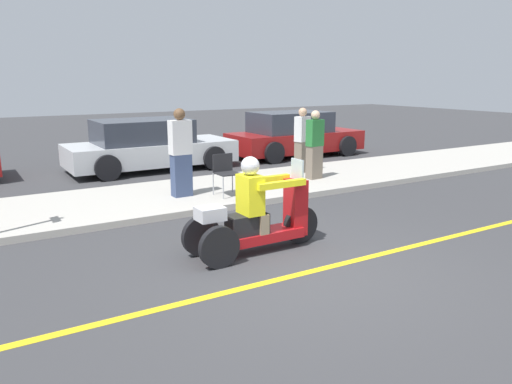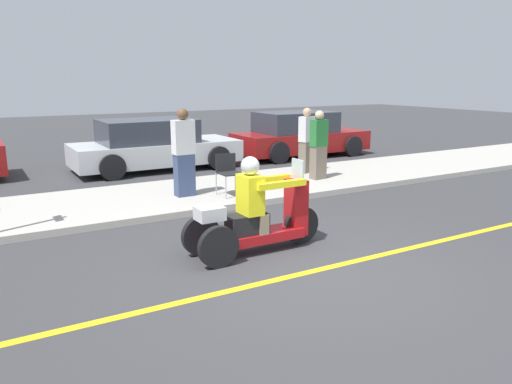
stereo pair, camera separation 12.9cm
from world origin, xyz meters
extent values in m
plane|color=#38383A|center=(0.00, 0.00, 0.00)|extent=(60.00, 60.00, 0.00)
cube|color=gold|center=(-0.27, 0.00, 0.00)|extent=(24.00, 0.12, 0.01)
cube|color=#B2ADA3|center=(0.00, 4.60, 0.06)|extent=(28.00, 2.80, 0.12)
cylinder|color=black|center=(0.51, 1.01, 0.28)|extent=(0.57, 0.10, 0.57)
cylinder|color=black|center=(-1.00, 0.74, 0.28)|extent=(0.57, 0.10, 0.57)
cylinder|color=black|center=(-1.00, 1.29, 0.28)|extent=(0.57, 0.10, 0.57)
cube|color=#AD1419|center=(-0.27, 1.01, 0.23)|extent=(1.43, 0.39, 0.14)
cube|color=black|center=(-0.42, 1.01, 0.44)|extent=(0.57, 0.30, 0.28)
cube|color=#AD1419|center=(0.41, 1.01, 0.57)|extent=(0.24, 0.30, 0.83)
cube|color=silver|center=(0.43, 1.01, 1.14)|extent=(0.03, 0.28, 0.30)
cube|color=silver|center=(-0.99, 1.01, 0.67)|extent=(0.36, 0.30, 0.18)
cube|color=yellow|center=(-0.37, 1.01, 0.86)|extent=(0.26, 0.38, 0.55)
sphere|color=silver|center=(-0.37, 1.01, 1.26)|extent=(0.26, 0.26, 0.26)
cube|color=gray|center=(-0.24, 0.89, 0.44)|extent=(0.14, 0.14, 0.28)
cube|color=gray|center=(-0.24, 1.13, 0.44)|extent=(0.14, 0.14, 0.28)
cube|color=yellow|center=(0.02, 0.81, 0.99)|extent=(0.78, 0.09, 0.09)
cube|color=yellow|center=(0.02, 1.21, 0.99)|extent=(0.78, 0.09, 0.09)
cube|color=#726656|center=(3.34, 4.33, 0.50)|extent=(0.36, 0.26, 0.77)
cube|color=#267233|center=(3.34, 4.33, 1.19)|extent=(0.40, 0.26, 0.61)
sphere|color=beige|center=(3.34, 4.33, 1.60)|extent=(0.21, 0.21, 0.21)
cube|color=#726656|center=(3.58, 5.14, 0.51)|extent=(0.40, 0.32, 0.78)
cube|color=silver|center=(3.58, 5.14, 1.20)|extent=(0.43, 0.33, 0.61)
sphere|color=tan|center=(3.58, 5.14, 1.61)|extent=(0.21, 0.21, 0.21)
cube|color=#38476B|center=(-0.01, 4.31, 0.54)|extent=(0.38, 0.26, 0.84)
cube|color=silver|center=(-0.01, 4.31, 1.30)|extent=(0.42, 0.26, 0.67)
sphere|color=brown|center=(-0.01, 4.31, 1.75)|extent=(0.23, 0.23, 0.23)
cylinder|color=#A5A8AD|center=(0.58, 3.64, 0.34)|extent=(0.02, 0.02, 0.44)
cylinder|color=#A5A8AD|center=(1.02, 3.64, 0.34)|extent=(0.02, 0.02, 0.44)
cylinder|color=#A5A8AD|center=(0.58, 4.08, 0.34)|extent=(0.02, 0.02, 0.44)
cylinder|color=#A5A8AD|center=(1.02, 4.08, 0.34)|extent=(0.02, 0.02, 0.44)
cube|color=#232326|center=(0.80, 3.86, 0.57)|extent=(0.44, 0.44, 0.02)
cube|color=#232326|center=(0.80, 4.08, 0.75)|extent=(0.44, 0.03, 0.38)
cube|color=silver|center=(0.71, 8.08, 0.46)|extent=(4.40, 1.81, 0.57)
cube|color=#2D333D|center=(0.49, 8.08, 1.05)|extent=(2.42, 1.63, 0.61)
cylinder|color=black|center=(2.14, 7.17, 0.32)|extent=(0.64, 0.22, 0.64)
cylinder|color=black|center=(2.14, 8.98, 0.32)|extent=(0.64, 0.22, 0.64)
cylinder|color=black|center=(-0.72, 7.17, 0.32)|extent=(0.64, 0.22, 0.64)
cylinder|color=black|center=(-0.72, 8.98, 0.32)|extent=(0.64, 0.22, 0.64)
cube|color=maroon|center=(5.44, 8.01, 0.47)|extent=(4.27, 1.72, 0.59)
cube|color=#2D333D|center=(5.23, 8.01, 1.08)|extent=(2.35, 1.55, 0.63)
cylinder|color=black|center=(6.83, 7.15, 0.32)|extent=(0.64, 0.22, 0.64)
cylinder|color=black|center=(6.83, 8.87, 0.32)|extent=(0.64, 0.22, 0.64)
cylinder|color=black|center=(4.06, 7.15, 0.32)|extent=(0.64, 0.22, 0.64)
cylinder|color=black|center=(4.06, 8.87, 0.32)|extent=(0.64, 0.22, 0.64)
camera|label=1|loc=(-3.80, -4.78, 2.44)|focal=35.00mm
camera|label=2|loc=(-3.69, -4.85, 2.44)|focal=35.00mm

